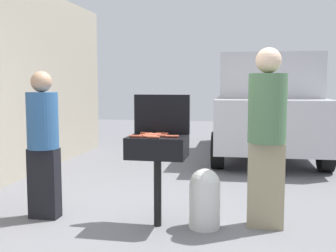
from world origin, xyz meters
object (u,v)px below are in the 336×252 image
Objects in this scene: hot_dog_6 at (155,134)px; hot_dog_10 at (172,136)px; person_left at (43,139)px; parked_minivan at (266,106)px; hot_dog_4 at (146,136)px; hot_dog_3 at (162,134)px; bbq_grill at (158,150)px; hot_dog_7 at (151,135)px; hot_dog_1 at (146,133)px; hot_dog_0 at (136,136)px; hot_dog_8 at (150,136)px; hot_dog_2 at (161,136)px; person_right at (267,131)px; hot_dog_9 at (153,137)px; propane_tank at (205,197)px; hot_dog_5 at (148,135)px.

hot_dog_10 is at bearing -32.01° from hot_dog_6.
person_left is 5.23m from parked_minivan.
hot_dog_3 is at bearing 54.41° from hot_dog_4.
hot_dog_10 reaches higher than bbq_grill.
hot_dog_6 is 0.05m from hot_dog_7.
hot_dog_10 is at bearing -0.89° from hot_dog_4.
hot_dog_1 is 0.36m from hot_dog_10.
hot_dog_10 is 0.03× the size of parked_minivan.
hot_dog_1 is (0.05, 0.25, 0.00)m from hot_dog_0.
hot_dog_1 is 1.00× the size of hot_dog_3.
hot_dog_2 is at bearing 40.84° from hot_dog_8.
hot_dog_10 is at bearing -51.91° from hot_dog_3.
person_right is at bearing 8.31° from hot_dog_7.
hot_dog_7 is 1.00× the size of hot_dog_8.
hot_dog_4 is at bearing -15.04° from person_left.
hot_dog_7 and hot_dog_8 have the same top height.
hot_dog_4 is at bearing -77.97° from hot_dog_1.
hot_dog_6 is 0.03× the size of parked_minivan.
bbq_grill is 0.23m from hot_dog_9.
person_right reaches higher than hot_dog_4.
hot_dog_5 is at bearing -172.95° from propane_tank.
person_right is at bearing 17.66° from hot_dog_9.
hot_dog_2 is 1.33m from person_left.
hot_dog_3 is 0.21× the size of propane_tank.
parked_minivan reaches higher than bbq_grill.
hot_dog_6 is (-0.08, 0.10, 0.00)m from hot_dog_2.
propane_tank is at bearing 10.54° from hot_dog_4.
hot_dog_9 is at bearing -39.28° from hot_dog_8.
person_right is (2.38, 0.16, 0.12)m from person_left.
hot_dog_9 is (0.03, -0.22, 0.00)m from hot_dog_6.
parked_minivan is at bearing 74.69° from bbq_grill.
hot_dog_1 is 1.00× the size of hot_dog_4.
hot_dog_3 is 1.00× the size of hot_dog_9.
hot_dog_1 and hot_dog_2 have the same top height.
person_right is (1.11, 0.35, 0.04)m from hot_dog_9.
bbq_grill is 7.27× the size of hot_dog_10.
bbq_grill is 0.24m from hot_dog_1.
hot_dog_0 is at bearing -165.43° from propane_tank.
hot_dog_1 and hot_dog_6 have the same top height.
hot_dog_5 and hot_dog_9 have the same top height.
hot_dog_2 is 1.08m from person_right.
hot_dog_2 is 0.21× the size of propane_tank.
hot_dog_2 reaches higher than bbq_grill.
hot_dog_7 is 0.15m from hot_dog_8.
parked_minivan is (1.26, 4.76, 0.07)m from hot_dog_9.
hot_dog_6 is 1.00× the size of hot_dog_9.
hot_dog_6 reaches higher than bbq_grill.
hot_dog_4 is (-0.15, -0.02, 0.00)m from hot_dog_2.
hot_dog_1 reaches higher than propane_tank.
propane_tank is at bearing 17.57° from hot_dog_8.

